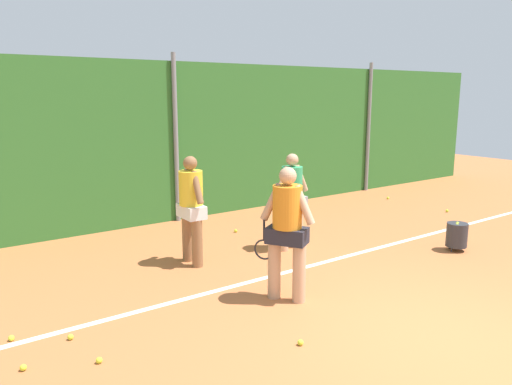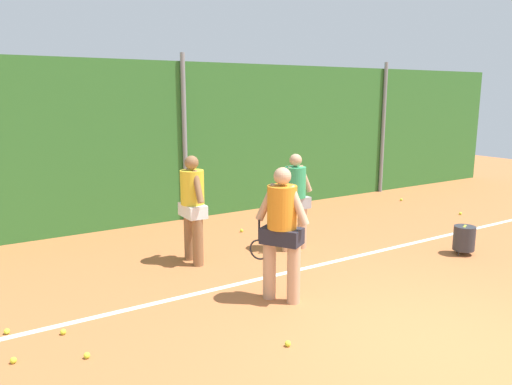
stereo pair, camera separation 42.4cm
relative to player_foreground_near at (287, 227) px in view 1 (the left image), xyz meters
The scene contains 17 objects.
ground_plane 1.25m from the player_foreground_near, ahead, with size 31.84×31.84×0.00m, color #B76638.
hedge_fence_backdrop 4.93m from the player_foreground_near, 81.35° to the left, with size 20.70×0.25×3.39m, color #33702D.
fence_post_center 4.78m from the player_foreground_near, 81.03° to the left, with size 0.10×0.10×3.56m, color gray.
fence_post_right 8.20m from the player_foreground_near, 34.77° to the left, with size 0.10×0.10×3.56m, color gray.
court_baseline_paint 1.48m from the player_foreground_near, 47.12° to the left, with size 15.12×0.10×0.01m, color white.
player_foreground_near is the anchor object (origin of this frame).
player_midcourt 2.23m from the player_foreground_near, 48.87° to the left, with size 0.79×0.37×1.71m.
player_backcourt_far 2.03m from the player_foreground_near, 99.58° to the left, with size 0.38×0.74×1.77m.
ball_hopper 3.84m from the player_foreground_near, ahead, with size 0.36×0.36×0.51m.
tennis_ball_0 2.90m from the player_foreground_near, 168.66° to the left, with size 0.07×0.07×0.07m, color #CCDB33.
tennis_ball_1 6.52m from the player_foreground_near, 15.30° to the left, with size 0.07×0.07×0.07m, color #CCDB33.
tennis_ball_3 2.76m from the player_foreground_near, behind, with size 0.07×0.07×0.07m, color #CCDB33.
tennis_ball_4 3.49m from the player_foreground_near, 164.47° to the left, with size 0.07×0.07×0.07m, color #CCDB33.
tennis_ball_5 1.58m from the player_foreground_near, 121.52° to the right, with size 0.07×0.07×0.07m, color #CCDB33.
tennis_ball_7 3.39m from the player_foreground_near, behind, with size 0.07×0.07×0.07m, color #CCDB33.
tennis_ball_9 7.20m from the player_foreground_near, 29.04° to the left, with size 0.07×0.07×0.07m, color #CCDB33.
tennis_ball_11 3.51m from the player_foreground_near, 68.43° to the left, with size 0.07×0.07×0.07m, color #CCDB33.
Camera 1 is at (-4.68, -2.83, 2.72)m, focal length 34.60 mm.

